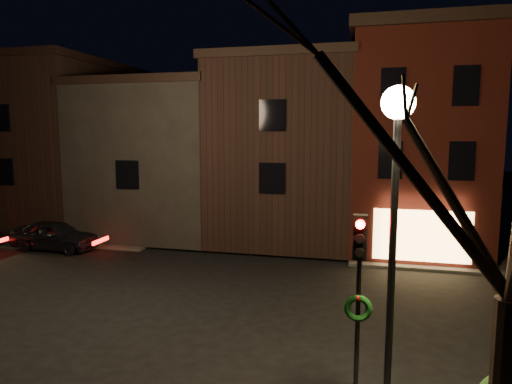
# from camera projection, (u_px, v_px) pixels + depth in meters

# --- Properties ---
(ground) EXTENTS (120.00, 120.00, 0.00)m
(ground) POSITION_uv_depth(u_px,v_px,m) (199.00, 296.00, 16.18)
(ground) COLOR black
(ground) RESTS_ON ground
(sidewalk_far_left) EXTENTS (30.00, 30.00, 0.12)m
(sidewalk_far_left) POSITION_uv_depth(u_px,v_px,m) (68.00, 198.00, 40.19)
(sidewalk_far_left) COLOR #2D2B28
(sidewalk_far_left) RESTS_ON ground
(corner_building) EXTENTS (6.50, 8.50, 10.50)m
(corner_building) POSITION_uv_depth(u_px,v_px,m) (417.00, 140.00, 22.69)
(corner_building) COLOR #3E100B
(corner_building) RESTS_ON ground
(row_building_a) EXTENTS (7.30, 10.30, 9.40)m
(row_building_a) POSITION_uv_depth(u_px,v_px,m) (291.00, 149.00, 25.30)
(row_building_a) COLOR black
(row_building_a) RESTS_ON ground
(row_building_b) EXTENTS (7.80, 10.30, 8.40)m
(row_building_b) POSITION_uv_depth(u_px,v_px,m) (170.00, 157.00, 27.09)
(row_building_b) COLOR black
(row_building_b) RESTS_ON ground
(row_building_c) EXTENTS (7.30, 10.30, 9.90)m
(row_building_c) POSITION_uv_depth(u_px,v_px,m) (64.00, 143.00, 28.73)
(row_building_c) COLOR black
(row_building_c) RESTS_ON ground
(street_lamp_near) EXTENTS (0.60, 0.60, 6.48)m
(street_lamp_near) POSITION_uv_depth(u_px,v_px,m) (396.00, 165.00, 8.25)
(street_lamp_near) COLOR black
(street_lamp_near) RESTS_ON sidewalk_near_right
(traffic_signal) EXTENTS (0.58, 0.38, 4.05)m
(traffic_signal) POSITION_uv_depth(u_px,v_px,m) (359.00, 281.00, 9.18)
(traffic_signal) COLOR black
(traffic_signal) RESTS_ON sidewalk_near_right
(parked_car_a) EXTENTS (4.30, 1.76, 1.46)m
(parked_car_a) POSITION_uv_depth(u_px,v_px,m) (54.00, 235.00, 22.52)
(parked_car_a) COLOR black
(parked_car_a) RESTS_ON ground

